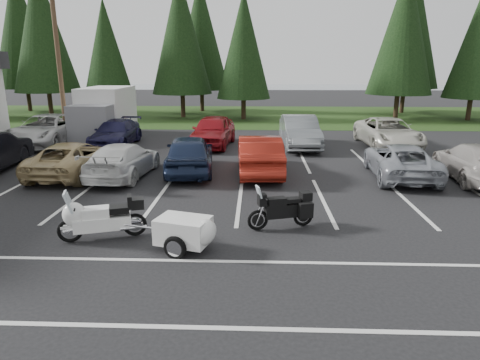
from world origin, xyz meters
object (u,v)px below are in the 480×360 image
at_px(box_truck, 102,114).
at_px(cargo_trailer, 184,234).
at_px(car_far_1, 116,133).
at_px(adventure_motorcycle, 281,206).
at_px(car_near_5, 259,155).
at_px(touring_motorcycle, 102,214).
at_px(car_near_3, 123,160).
at_px(car_near_6, 400,161).
at_px(car_near_4, 189,154).
at_px(car_near_2, 73,158).
at_px(car_near_7, 476,162).
at_px(car_far_3, 300,132).
at_px(utility_pole, 58,56).
at_px(car_far_4, 388,133).
at_px(car_far_2, 213,131).
at_px(car_far_0, 47,130).

xyz_separation_m(box_truck, cargo_trailer, (7.32, -15.40, -1.04)).
bearing_deg(car_far_1, adventure_motorcycle, -54.79).
distance_m(car_near_5, touring_motorcycle, 7.89).
xyz_separation_m(car_near_3, car_near_6, (10.73, 0.33, -0.00)).
bearing_deg(car_near_4, car_far_1, -55.26).
bearing_deg(box_truck, car_near_2, -78.00).
bearing_deg(car_far_1, car_near_7, -22.07).
relative_size(car_near_6, car_far_3, 0.96).
xyz_separation_m(utility_pole, car_near_5, (11.15, -7.51, -3.92)).
bearing_deg(car_near_6, adventure_motorcycle, 52.68).
relative_size(car_far_4, cargo_trailer, 3.07).
bearing_deg(car_near_6, car_far_1, -20.54).
relative_size(car_near_5, cargo_trailer, 2.67).
bearing_deg(touring_motorcycle, box_truck, 91.26).
bearing_deg(car_near_5, car_far_1, -39.89).
xyz_separation_m(car_near_3, car_near_5, (5.28, 0.73, 0.11)).
relative_size(car_far_4, touring_motorcycle, 2.26).
relative_size(car_near_4, touring_motorcycle, 1.92).
xyz_separation_m(utility_pole, cargo_trailer, (9.32, -14.90, -4.29)).
xyz_separation_m(car_near_6, car_far_2, (-7.89, 6.21, 0.15)).
relative_size(utility_pole, car_far_4, 1.67).
bearing_deg(car_near_7, cargo_trailer, 37.98).
bearing_deg(car_near_3, car_near_7, -176.08).
xyz_separation_m(car_near_5, car_far_3, (2.15, 5.67, 0.04)).
bearing_deg(car_near_3, car_far_4, -147.22).
height_order(car_near_4, car_far_4, car_near_4).
height_order(car_far_0, car_far_3, car_far_3).
height_order(car_near_4, car_far_1, car_near_4).
bearing_deg(car_far_2, car_near_7, -25.62).
bearing_deg(car_far_0, car_near_3, -46.09).
bearing_deg(car_far_1, car_near_3, -69.85).
distance_m(car_near_7, car_far_4, 6.81).
xyz_separation_m(car_near_2, adventure_motorcycle, (7.89, -5.39, -0.04)).
height_order(car_far_2, car_far_4, car_far_2).
distance_m(car_near_3, car_near_5, 5.33).
relative_size(car_far_2, car_far_3, 0.96).
height_order(box_truck, car_near_4, box_truck).
height_order(car_near_4, touring_motorcycle, car_near_4).
bearing_deg(car_far_3, box_truck, 165.96).
bearing_deg(adventure_motorcycle, box_truck, 107.96).
relative_size(car_near_2, cargo_trailer, 2.71).
bearing_deg(car_far_3, car_near_5, -113.12).
height_order(car_far_3, car_far_4, car_far_3).
bearing_deg(car_near_5, car_near_2, 0.71).
bearing_deg(cargo_trailer, utility_pole, 138.24).
bearing_deg(car_far_3, car_near_4, -133.73).
xyz_separation_m(car_near_6, touring_motorcycle, (-9.41, -6.42, 0.00)).
distance_m(car_far_0, cargo_trailer, 16.43).
relative_size(car_near_7, car_far_3, 0.99).
relative_size(utility_pole, car_far_0, 1.55).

